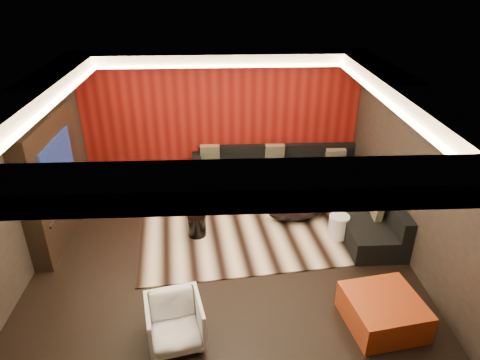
{
  "coord_description": "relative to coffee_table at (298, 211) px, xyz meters",
  "views": [
    {
      "loc": [
        -0.02,
        -5.9,
        4.37
      ],
      "look_at": [
        0.3,
        0.6,
        1.05
      ],
      "focal_mm": 32.0,
      "sensor_mm": 36.0,
      "label": 1
    }
  ],
  "objects": [
    {
      "name": "floor",
      "position": [
        -1.44,
        -1.05,
        -0.13
      ],
      "size": [
        6.0,
        6.0,
        0.02
      ],
      "primitive_type": "cube",
      "color": "black",
      "rests_on": "ground"
    },
    {
      "name": "ceiling",
      "position": [
        -1.44,
        -1.05,
        2.69
      ],
      "size": [
        6.0,
        6.0,
        0.02
      ],
      "primitive_type": "cube",
      "color": "silver",
      "rests_on": "ground"
    },
    {
      "name": "wall_back",
      "position": [
        -1.44,
        1.96,
        1.28
      ],
      "size": [
        6.0,
        0.02,
        2.8
      ],
      "primitive_type": "cube",
      "color": "black",
      "rests_on": "ground"
    },
    {
      "name": "wall_left",
      "position": [
        -4.45,
        -1.05,
        1.28
      ],
      "size": [
        0.02,
        6.0,
        2.8
      ],
      "primitive_type": "cube",
      "color": "black",
      "rests_on": "ground"
    },
    {
      "name": "wall_right",
      "position": [
        1.57,
        -1.05,
        1.28
      ],
      "size": [
        0.02,
        6.0,
        2.8
      ],
      "primitive_type": "cube",
      "color": "black",
      "rests_on": "ground"
    },
    {
      "name": "red_feature_wall",
      "position": [
        -1.44,
        1.92,
        1.28
      ],
      "size": [
        5.98,
        0.05,
        2.78
      ],
      "primitive_type": "cube",
      "color": "#6B0C0A",
      "rests_on": "ground"
    },
    {
      "name": "soffit_back",
      "position": [
        -1.44,
        1.65,
        2.57
      ],
      "size": [
        6.0,
        0.6,
        0.22
      ],
      "primitive_type": "cube",
      "color": "silver",
      "rests_on": "ground"
    },
    {
      "name": "soffit_front",
      "position": [
        -1.44,
        -3.75,
        2.57
      ],
      "size": [
        6.0,
        0.6,
        0.22
      ],
      "primitive_type": "cube",
      "color": "silver",
      "rests_on": "ground"
    },
    {
      "name": "soffit_left",
      "position": [
        -4.14,
        -1.05,
        2.57
      ],
      "size": [
        0.6,
        4.8,
        0.22
      ],
      "primitive_type": "cube",
      "color": "silver",
      "rests_on": "ground"
    },
    {
      "name": "soffit_right",
      "position": [
        1.26,
        -1.05,
        2.57
      ],
      "size": [
        0.6,
        4.8,
        0.22
      ],
      "primitive_type": "cube",
      "color": "silver",
      "rests_on": "ground"
    },
    {
      "name": "cove_back",
      "position": [
        -1.44,
        1.31,
        2.48
      ],
      "size": [
        4.8,
        0.08,
        0.04
      ],
      "primitive_type": "cube",
      "color": "#FFD899",
      "rests_on": "ground"
    },
    {
      "name": "cove_front",
      "position": [
        -1.44,
        -3.41,
        2.48
      ],
      "size": [
        4.8,
        0.08,
        0.04
      ],
      "primitive_type": "cube",
      "color": "#FFD899",
      "rests_on": "ground"
    },
    {
      "name": "cove_left",
      "position": [
        -3.8,
        -1.05,
        2.48
      ],
      "size": [
        0.08,
        4.8,
        0.04
      ],
      "primitive_type": "cube",
      "color": "#FFD899",
      "rests_on": "ground"
    },
    {
      "name": "cove_right",
      "position": [
        0.92,
        -1.05,
        2.48
      ],
      "size": [
        0.08,
        4.8,
        0.04
      ],
      "primitive_type": "cube",
      "color": "#FFD899",
      "rests_on": "ground"
    },
    {
      "name": "tv_surround",
      "position": [
        -4.29,
        -0.45,
        0.98
      ],
      "size": [
        0.3,
        2.0,
        2.2
      ],
      "primitive_type": "cube",
      "color": "black",
      "rests_on": "ground"
    },
    {
      "name": "tv_screen",
      "position": [
        -4.13,
        -0.45,
        1.33
      ],
      "size": [
        0.04,
        1.3,
        0.8
      ],
      "primitive_type": "cube",
      "color": "black",
      "rests_on": "ground"
    },
    {
      "name": "tv_shelf",
      "position": [
        -4.13,
        -0.45,
        0.58
      ],
      "size": [
        0.04,
        1.6,
        0.04
      ],
      "primitive_type": "cube",
      "color": "black",
      "rests_on": "ground"
    },
    {
      "name": "rug",
      "position": [
        -0.97,
        -0.21,
        -0.11
      ],
      "size": [
        4.31,
        3.42,
        0.02
      ],
      "primitive_type": "cube",
      "rotation": [
        0.0,
        0.0,
        0.11
      ],
      "color": "beige",
      "rests_on": "floor"
    },
    {
      "name": "coffee_table",
      "position": [
        0.0,
        0.0,
        0.0
      ],
      "size": [
        1.56,
        1.56,
        0.21
      ],
      "primitive_type": "cylinder",
      "rotation": [
        0.0,
        0.0,
        0.34
      ],
      "color": "black",
      "rests_on": "rug"
    },
    {
      "name": "drum_stool",
      "position": [
        -1.91,
        -0.55,
        0.09
      ],
      "size": [
        0.38,
        0.38,
        0.38
      ],
      "primitive_type": "cylinder",
      "rotation": [
        0.0,
        0.0,
        0.21
      ],
      "color": "black",
      "rests_on": "rug"
    },
    {
      "name": "striped_pouf",
      "position": [
        -2.06,
        1.04,
        0.08
      ],
      "size": [
        0.73,
        0.73,
        0.36
      ],
      "primitive_type": "ellipsoid",
      "rotation": [
        0.0,
        0.0,
        -0.12
      ],
      "color": "#C2B596",
      "rests_on": "rug"
    },
    {
      "name": "white_side_table",
      "position": [
        0.58,
        -0.72,
        0.1
      ],
      "size": [
        0.47,
        0.47,
        0.44
      ],
      "primitive_type": "cylinder",
      "rotation": [
        0.0,
        0.0,
        0.42
      ],
      "color": "silver",
      "rests_on": "floor"
    },
    {
      "name": "orange_ottoman",
      "position": [
        0.66,
        -2.76,
        0.09
      ],
      "size": [
        1.08,
        1.08,
        0.42
      ],
      "primitive_type": "cube",
      "rotation": [
        0.0,
        0.0,
        0.16
      ],
      "color": "#A13814",
      "rests_on": "floor"
    },
    {
      "name": "armchair",
      "position": [
        -2.09,
        -2.93,
        0.2
      ],
      "size": [
        0.82,
        0.84,
        0.64
      ],
      "primitive_type": "imported",
      "rotation": [
        0.0,
        0.0,
        0.22
      ],
      "color": "silver",
      "rests_on": "floor"
    },
    {
      "name": "sectional_sofa",
      "position": [
        0.29,
        0.82,
        0.14
      ],
      "size": [
        3.65,
        3.5,
        0.75
      ],
      "color": "black",
      "rests_on": "floor"
    },
    {
      "name": "throw_pillows",
      "position": [
        0.32,
        0.88,
        0.5
      ],
      "size": [
        3.3,
        2.76,
        0.5
      ],
      "color": "tan",
      "rests_on": "sectional_sofa"
    }
  ]
}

